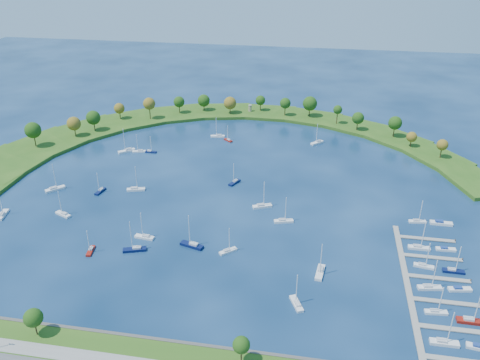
% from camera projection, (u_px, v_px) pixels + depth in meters
% --- Properties ---
extents(ground, '(700.00, 700.00, 0.00)m').
position_uv_depth(ground, '(228.00, 191.00, 241.38)').
color(ground, '#071F3D').
rests_on(ground, ground).
extents(breakwater, '(286.74, 247.64, 2.00)m').
position_uv_depth(breakwater, '(168.00, 145.00, 290.88)').
color(breakwater, '#275316').
rests_on(breakwater, ground).
extents(breakwater_trees, '(239.39, 95.57, 14.82)m').
position_uv_depth(breakwater_trees, '(217.00, 112.00, 315.46)').
color(breakwater_trees, '#382314').
rests_on(breakwater_trees, breakwater).
extents(harbor_tower, '(2.60, 2.60, 4.68)m').
position_uv_depth(harbor_tower, '(250.00, 108.00, 342.38)').
color(harbor_tower, gray).
rests_on(harbor_tower, breakwater).
extents(dock_system, '(24.28, 82.00, 1.60)m').
position_uv_depth(dock_system, '(429.00, 288.00, 174.47)').
color(dock_system, gray).
rests_on(dock_system, ground).
extents(moored_boat_0, '(6.20, 5.62, 9.64)m').
position_uv_depth(moored_boat_0, '(228.00, 140.00, 299.31)').
color(moored_boat_0, maroon).
rests_on(moored_boat_0, ground).
extents(moored_boat_1, '(8.52, 3.26, 12.22)m').
position_uv_depth(moored_boat_1, '(145.00, 236.00, 203.42)').
color(moored_boat_1, white).
rests_on(moored_boat_1, ground).
extents(moored_boat_3, '(7.02, 6.60, 11.08)m').
position_uv_depth(moored_boat_3, '(228.00, 250.00, 194.53)').
color(moored_boat_3, white).
rests_on(moored_boat_3, ground).
extents(moored_boat_4, '(9.01, 3.83, 12.84)m').
position_uv_depth(moored_boat_4, '(218.00, 136.00, 304.98)').
color(moored_boat_4, white).
rests_on(moored_boat_4, ground).
extents(moored_boat_5, '(9.28, 4.91, 13.14)m').
position_uv_depth(moored_boat_5, '(136.00, 189.00, 241.37)').
color(moored_boat_5, white).
rests_on(moored_boat_5, ground).
extents(moored_boat_6, '(8.42, 5.42, 12.05)m').
position_uv_depth(moored_boat_6, '(63.00, 214.00, 219.98)').
color(moored_boat_6, white).
rests_on(moored_boat_6, ground).
extents(moored_boat_7, '(6.98, 2.19, 10.17)m').
position_uv_depth(moored_boat_7, '(151.00, 151.00, 283.43)').
color(moored_boat_7, '#0A1441').
rests_on(moored_boat_7, ground).
extents(moored_boat_8, '(5.63, 8.60, 12.32)m').
position_uv_depth(moored_boat_8, '(297.00, 303.00, 166.70)').
color(moored_boat_8, white).
rests_on(moored_boat_8, ground).
extents(moored_boat_9, '(9.32, 5.94, 13.32)m').
position_uv_depth(moored_boat_9, '(262.00, 206.00, 226.44)').
color(moored_boat_9, white).
rests_on(moored_boat_9, ground).
extents(moored_boat_10, '(9.64, 5.36, 13.66)m').
position_uv_depth(moored_boat_10, '(135.00, 249.00, 195.34)').
color(moored_boat_10, '#0A1441').
rests_on(moored_boat_10, ground).
extents(moored_boat_11, '(8.02, 7.89, 12.92)m').
position_uv_depth(moored_boat_11, '(317.00, 142.00, 295.53)').
color(moored_boat_11, white).
rests_on(moored_boat_11, ground).
extents(moored_boat_12, '(10.23, 5.38, 14.48)m').
position_uv_depth(moored_boat_12, '(192.00, 245.00, 197.94)').
color(moored_boat_12, '#0A1441').
rests_on(moored_boat_12, ground).
extents(moored_boat_13, '(7.86, 4.09, 11.13)m').
position_uv_depth(moored_boat_13, '(139.00, 151.00, 283.81)').
color(moored_boat_13, white).
rests_on(moored_boat_13, ground).
extents(moored_boat_14, '(5.37, 7.93, 11.42)m').
position_uv_depth(moored_boat_14, '(235.00, 182.00, 248.30)').
color(moored_boat_14, '#0A1441').
rests_on(moored_boat_14, ground).
extents(moored_boat_15, '(3.27, 7.63, 10.87)m').
position_uv_depth(moored_boat_15, '(100.00, 190.00, 239.90)').
color(moored_boat_15, '#0A1441').
rests_on(moored_boat_15, ground).
extents(moored_boat_16, '(4.41, 9.42, 13.36)m').
position_uv_depth(moored_boat_16, '(2.00, 214.00, 219.49)').
color(moored_boat_16, white).
rests_on(moored_boat_16, ground).
extents(moored_boat_17, '(3.77, 9.64, 13.79)m').
position_uv_depth(moored_boat_17, '(320.00, 271.00, 182.20)').
color(moored_boat_17, white).
rests_on(moored_boat_17, ground).
extents(moored_boat_18, '(8.82, 4.57, 12.49)m').
position_uv_depth(moored_boat_18, '(284.00, 220.00, 214.79)').
color(moored_boat_18, white).
rests_on(moored_boat_18, ground).
extents(moored_boat_19, '(3.00, 7.27, 10.37)m').
position_uv_depth(moored_boat_19, '(91.00, 250.00, 194.78)').
color(moored_boat_19, maroon).
rests_on(moored_boat_19, ground).
extents(moored_boat_20, '(8.61, 8.70, 14.06)m').
position_uv_depth(moored_boat_20, '(55.00, 188.00, 241.65)').
color(moored_boat_20, white).
rests_on(moored_boat_20, ground).
extents(moored_boat_21, '(9.37, 8.59, 14.63)m').
position_uv_depth(moored_boat_21, '(127.00, 150.00, 284.09)').
color(moored_boat_21, white).
rests_on(moored_boat_21, ground).
extents(docked_boat_0, '(8.80, 2.51, 12.91)m').
position_uv_depth(docked_boat_0, '(444.00, 342.00, 150.81)').
color(docked_boat_0, white).
rests_on(docked_boat_0, ground).
extents(docked_boat_1, '(8.40, 3.42, 1.66)m').
position_uv_depth(docked_boat_1, '(480.00, 347.00, 149.20)').
color(docked_boat_1, white).
rests_on(docked_boat_1, ground).
extents(docked_boat_2, '(7.66, 2.80, 11.02)m').
position_uv_depth(docked_boat_2, '(436.00, 311.00, 163.10)').
color(docked_boat_2, white).
rests_on(docked_boat_2, ground).
extents(docked_boat_3, '(9.17, 2.62, 13.46)m').
position_uv_depth(docked_boat_3, '(471.00, 320.00, 159.21)').
color(docked_boat_3, maroon).
rests_on(docked_boat_3, ground).
extents(docked_boat_4, '(8.84, 3.83, 12.57)m').
position_uv_depth(docked_boat_4, '(430.00, 287.00, 174.35)').
color(docked_boat_4, white).
rests_on(docked_boat_4, ground).
extents(docked_boat_5, '(8.42, 3.60, 1.66)m').
position_uv_depth(docked_boat_5, '(460.00, 289.00, 173.71)').
color(docked_boat_5, white).
rests_on(docked_boat_5, ground).
extents(docked_boat_6, '(7.75, 3.32, 11.03)m').
position_uv_depth(docked_boat_6, '(424.00, 265.00, 185.78)').
color(docked_boat_6, white).
rests_on(docked_boat_6, ground).
extents(docked_boat_7, '(8.01, 2.40, 11.71)m').
position_uv_depth(docked_boat_7, '(453.00, 270.00, 182.96)').
color(docked_boat_7, '#0A1441').
rests_on(docked_boat_7, ground).
extents(docked_boat_8, '(8.60, 2.42, 12.64)m').
position_uv_depth(docked_boat_8, '(419.00, 247.00, 196.51)').
color(docked_boat_8, white).
rests_on(docked_boat_8, ground).
extents(docked_boat_9, '(7.82, 2.59, 1.57)m').
position_uv_depth(docked_boat_9, '(446.00, 249.00, 195.81)').
color(docked_boat_9, white).
rests_on(docked_boat_9, ground).
extents(docked_boat_10, '(7.70, 3.09, 11.00)m').
position_uv_depth(docked_boat_10, '(417.00, 221.00, 214.55)').
color(docked_boat_10, white).
rests_on(docked_boat_10, ground).
extents(docked_boat_11, '(9.51, 2.85, 1.93)m').
position_uv_depth(docked_boat_11, '(441.00, 223.00, 213.28)').
color(docked_boat_11, white).
rests_on(docked_boat_11, ground).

